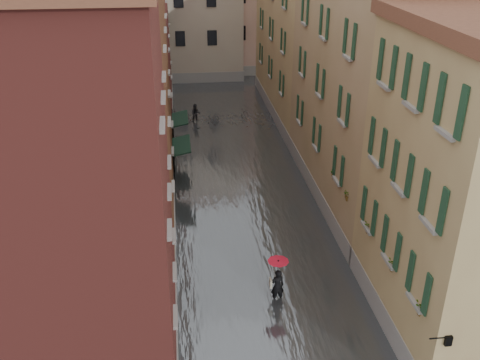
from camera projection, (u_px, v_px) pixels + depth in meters
ground at (272, 303)px, 22.60m from camera, size 120.00×120.00×0.00m
floodwater at (237, 171)px, 34.15m from camera, size 10.00×60.00×0.20m
building_left_near at (74, 199)px, 17.21m from camera, size 6.00×8.00×13.00m
building_left_mid at (109, 102)px, 27.13m from camera, size 6.00×14.00×12.50m
building_left_far at (128, 31)px, 40.17m from camera, size 6.00×16.00×14.00m
building_right_near at (479, 196)px, 19.04m from camera, size 6.00×8.00×11.50m
building_right_mid at (375, 88)px, 28.52m from camera, size 6.00×14.00×13.00m
building_right_far at (309, 44)px, 42.22m from camera, size 6.00×16.00×11.50m
building_end_cream at (178, 9)px, 53.30m from camera, size 12.00×9.00×13.00m
building_end_pink at (264, 10)px, 56.27m from camera, size 10.00×9.00×12.00m
awning_near at (181, 147)px, 31.70m from camera, size 1.09×2.85×2.80m
awning_far at (179, 120)px, 35.91m from camera, size 1.09×2.82×2.80m
wall_lantern at (447, 340)px, 16.39m from camera, size 0.71×0.22×0.35m
window_planters at (371, 220)px, 21.92m from camera, size 0.59×11.11×0.84m
pedestrian_main at (278, 278)px, 22.16m from camera, size 0.88×0.88×2.06m
pedestrian_far at (196, 114)px, 42.16m from camera, size 0.76×0.59×1.55m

